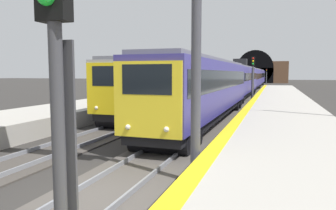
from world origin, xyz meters
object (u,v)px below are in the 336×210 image
railway_signal_mid (253,74)px  railway_signal_far (266,75)px  train_adjacent_platform (196,81)px  railway_signal_near (58,96)px  train_main_approaching (247,79)px

railway_signal_mid → railway_signal_far: (59.28, -0.00, -0.44)m
train_adjacent_platform → railway_signal_near: size_ratio=8.44×
train_adjacent_platform → railway_signal_far: 61.43m
train_main_approaching → railway_signal_mid: railway_signal_mid is taller
train_adjacent_platform → train_main_approaching: bearing=163.9°
train_main_approaching → railway_signal_mid: 14.00m
train_adjacent_platform → railway_signal_near: (-32.31, -6.12, 0.59)m
railway_signal_near → railway_signal_far: (93.44, 0.00, -0.32)m
train_main_approaching → railway_signal_near: 48.06m
railway_signal_near → railway_signal_mid: (34.15, 0.00, 0.12)m
train_main_approaching → railway_signal_far: 45.45m
railway_signal_near → railway_signal_mid: 34.15m
train_adjacent_platform → railway_signal_far: railway_signal_far is taller
train_main_approaching → railway_signal_near: size_ratio=16.85×
train_main_approaching → railway_signal_far: bearing=178.4°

